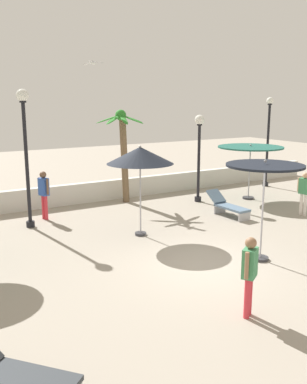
# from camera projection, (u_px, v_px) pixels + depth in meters

# --- Properties ---
(ground_plane) EXTENTS (56.00, 56.00, 0.00)m
(ground_plane) POSITION_uv_depth(u_px,v_px,m) (209.00, 263.00, 11.35)
(ground_plane) COLOR #9E9384
(boundary_wall) EXTENTS (25.20, 0.30, 0.84)m
(boundary_wall) POSITION_uv_depth(u_px,v_px,m) (89.00, 192.00, 18.01)
(boundary_wall) COLOR silver
(boundary_wall) RESTS_ON ground_plane
(patio_umbrella_1) EXTENTS (2.01, 2.01, 2.72)m
(patio_umbrella_1) POSITION_uv_depth(u_px,v_px,m) (265.00, 173.00, 11.09)
(patio_umbrella_1) COLOR #333338
(patio_umbrella_1) RESTS_ON ground_plane
(patio_umbrella_2) EXTENTS (2.08, 2.08, 2.85)m
(patio_umbrella_2) POSITION_uv_depth(u_px,v_px,m) (140.00, 156.00, 13.17)
(patio_umbrella_2) COLOR #333338
(patio_umbrella_2) RESTS_ON ground_plane
(patio_umbrella_4) EXTENTS (2.76, 2.76, 2.37)m
(patio_umbrella_4) POSITION_uv_depth(u_px,v_px,m) (250.00, 149.00, 18.23)
(patio_umbrella_4) COLOR #333338
(patio_umbrella_4) RESTS_ON ground_plane
(palm_tree_0) EXTENTS (1.95, 2.01, 3.83)m
(palm_tree_0) POSITION_uv_depth(u_px,v_px,m) (123.00, 143.00, 17.56)
(palm_tree_0) COLOR brown
(palm_tree_0) RESTS_ON ground_plane
(lamp_post_0) EXTENTS (0.33, 0.33, 4.33)m
(lamp_post_0) POSITION_uv_depth(u_px,v_px,m) (268.00, 136.00, 20.88)
(lamp_post_0) COLOR black
(lamp_post_0) RESTS_ON ground_plane
(lamp_post_1) EXTENTS (0.40, 0.40, 4.56)m
(lamp_post_1) POSITION_uv_depth(u_px,v_px,m) (25.00, 140.00, 13.94)
(lamp_post_1) COLOR black
(lamp_post_1) RESTS_ON ground_plane
(lamp_post_2) EXTENTS (0.40, 0.40, 3.62)m
(lamp_post_2) POSITION_uv_depth(u_px,v_px,m) (199.00, 145.00, 17.70)
(lamp_post_2) COLOR black
(lamp_post_2) RESTS_ON ground_plane
(lounge_chair_0) EXTENTS (1.64, 1.79, 0.84)m
(lounge_chair_0) POSITION_uv_depth(u_px,v_px,m) (16.00, 373.00, 6.18)
(lounge_chair_0) COLOR #B7B7BC
(lounge_chair_0) RESTS_ON ground_plane
(lounge_chair_1) EXTENTS (0.61, 1.89, 0.84)m
(lounge_chair_1) POSITION_uv_depth(u_px,v_px,m) (227.00, 205.00, 15.92)
(lounge_chair_1) COLOR #B7B7BC
(lounge_chair_1) RESTS_ON ground_plane
(guest_0) EXTENTS (0.49, 0.39, 1.65)m
(guest_0) POSITION_uv_depth(u_px,v_px,m) (250.00, 269.00, 8.37)
(guest_0) COLOR #D8333F
(guest_0) RESTS_ON ground_plane
(guest_1) EXTENTS (0.34, 0.54, 1.75)m
(guest_1) POSITION_uv_depth(u_px,v_px,m) (44.00, 190.00, 15.27)
(guest_1) COLOR #D8333F
(guest_1) RESTS_ON ground_plane
(guest_2) EXTENTS (0.32, 0.55, 1.61)m
(guest_2) POSITION_uv_depth(u_px,v_px,m) (304.00, 190.00, 15.84)
(guest_2) COLOR silver
(guest_2) RESTS_ON ground_plane
(seagull_0) EXTENTS (0.50, 1.12, 0.15)m
(seagull_0) POSITION_uv_depth(u_px,v_px,m) (93.00, 63.00, 17.86)
(seagull_0) COLOR white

